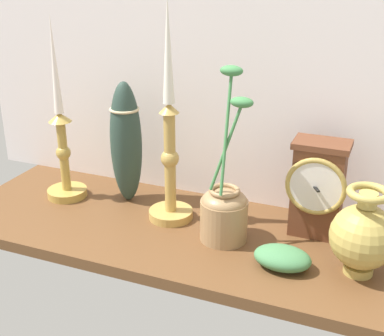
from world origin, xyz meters
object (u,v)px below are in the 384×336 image
brass_vase_bulbous (363,235)px  candlestick_tall_center (63,145)px  brass_vase_jar (224,208)px  candlestick_tall_left (170,151)px  tall_ceramic_vase (126,142)px  mantel_clock (318,188)px

brass_vase_bulbous → candlestick_tall_center: bearing=173.9°
brass_vase_jar → candlestick_tall_left: bearing=163.2°
candlestick_tall_center → brass_vase_jar: size_ratio=1.22×
candlestick_tall_center → tall_ceramic_vase: bearing=15.0°
mantel_clock → candlestick_tall_center: (-56.88, -4.10, 2.39)cm
mantel_clock → tall_ceramic_vase: tall_ceramic_vase is taller
candlestick_tall_left → candlestick_tall_center: bearing=178.7°
candlestick_tall_left → tall_ceramic_vase: size_ratio=1.68×
brass_vase_jar → mantel_clock: bearing=28.4°
mantel_clock → candlestick_tall_left: (-29.84, -4.72, 5.11)cm
candlestick_tall_left → brass_vase_jar: (13.51, -4.09, -8.51)cm
candlestick_tall_center → tall_ceramic_vase: size_ratio=1.50×
candlestick_tall_left → candlestick_tall_center: (-27.04, 0.62, -2.72)cm
candlestick_tall_center → brass_vase_jar: candlestick_tall_center is taller
mantel_clock → candlestick_tall_center: 57.08cm
mantel_clock → candlestick_tall_left: candlestick_tall_left is taller
mantel_clock → candlestick_tall_center: size_ratio=0.47×
candlestick_tall_center → tall_ceramic_vase: candlestick_tall_center is taller
mantel_clock → candlestick_tall_left: bearing=-171.0°
brass_vase_jar → tall_ceramic_vase: bearing=162.0°
mantel_clock → brass_vase_bulbous: (9.99, -11.25, -2.56)cm
brass_vase_jar → tall_ceramic_vase: (-26.25, 8.54, 7.19)cm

